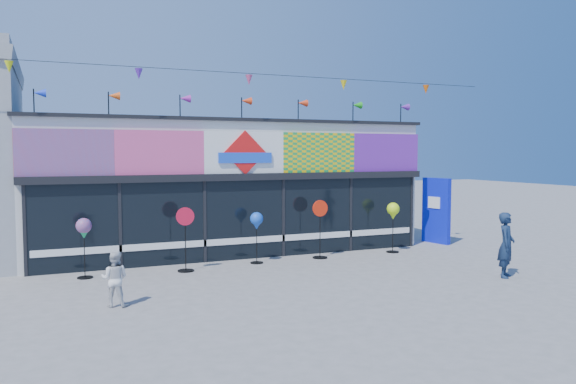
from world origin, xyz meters
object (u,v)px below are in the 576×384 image
spinner_4 (393,213)px  spinner_3 (320,228)px  spinner_0 (84,230)px  spinner_1 (185,238)px  child (115,279)px  adult_man (506,245)px  blue_sign (436,210)px  spinner_2 (257,222)px

spinner_4 → spinner_3: bearing=179.2°
spinner_0 → spinner_1: bearing=-4.5°
spinner_1 → child: 3.47m
spinner_3 → child: 6.84m
spinner_3 → spinner_4: bearing=-0.8°
spinner_1 → child: bearing=-126.9°
spinner_4 → adult_man: size_ratio=0.96×
adult_man → spinner_1: bearing=112.5°
spinner_1 → adult_man: size_ratio=1.04×
spinner_4 → child: 9.16m
spinner_1 → spinner_4: 6.57m
blue_sign → spinner_0: blue_sign is taller
spinner_1 → child: (-2.07, -2.76, -0.32)m
blue_sign → spinner_1: bearing=176.3°
blue_sign → spinner_4: blue_sign is taller
blue_sign → adult_man: (-1.80, -5.04, -0.31)m
spinner_2 → spinner_3: spinner_3 is taller
adult_man → spinner_4: bearing=59.1°
spinner_0 → spinner_2: spinner_0 is taller
spinner_0 → child: (0.40, -2.95, -0.63)m
child → blue_sign: bearing=-137.7°
spinner_0 → spinner_4: spinner_4 is taller
spinner_2 → child: bearing=-143.7°
spinner_3 → adult_man: 5.15m
spinner_3 → spinner_4: size_ratio=1.10×
spinner_1 → spinner_2: spinner_1 is taller
spinner_3 → spinner_0: bearing=-179.3°
spinner_3 → child: size_ratio=1.51×
child → spinner_1: bearing=-104.3°
spinner_1 → spinner_3: size_ratio=0.98×
spinner_4 → adult_man: 4.14m
spinner_3 → child: bearing=-153.6°
spinner_0 → spinner_4: size_ratio=0.96×
adult_man → spinner_0: bearing=118.0°
spinner_1 → spinner_2: size_ratio=1.17×
spinner_1 → spinner_2: bearing=7.8°
spinner_1 → adult_man: (7.16, -3.83, -0.08)m
blue_sign → spinner_0: size_ratio=1.49×
spinner_4 → adult_man: adult_man is taller
spinner_2 → spinner_3: 1.99m
spinner_1 → spinner_2: (2.08, 0.28, 0.26)m
spinner_0 → child: bearing=-82.3°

